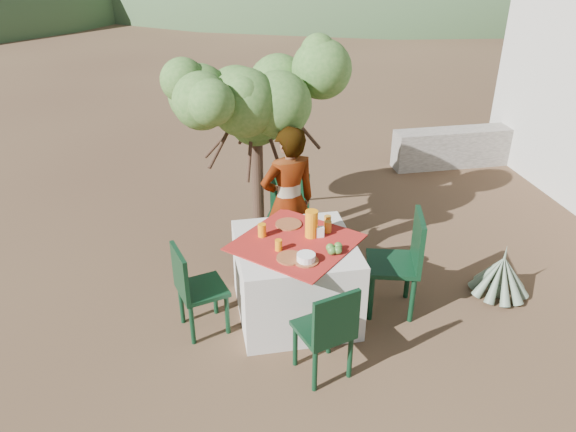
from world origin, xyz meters
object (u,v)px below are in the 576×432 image
(person, at_px, (288,203))
(agave, at_px, (501,276))
(table, at_px, (295,278))
(shrub_tree, at_px, (261,107))
(chair_left, at_px, (194,286))
(chair_right, at_px, (402,259))
(chair_near, at_px, (328,329))
(chair_far, at_px, (288,212))
(juice_pitcher, at_px, (311,224))

(person, distance_m, agave, 2.16)
(table, bearing_deg, shrub_tree, 93.48)
(chair_left, height_order, chair_right, chair_right)
(chair_near, height_order, chair_right, chair_right)
(chair_left, bearing_deg, chair_right, -106.17)
(chair_far, bearing_deg, agave, -8.88)
(chair_left, distance_m, chair_right, 1.86)
(chair_near, height_order, juice_pitcher, juice_pitcher)
(agave, height_order, juice_pitcher, juice_pitcher)
(agave, bearing_deg, juice_pitcher, 175.66)
(chair_left, height_order, shrub_tree, shrub_tree)
(chair_far, height_order, agave, chair_far)
(chair_left, xyz_separation_m, shrub_tree, (0.82, 1.48, 1.08))
(shrub_tree, xyz_separation_m, agave, (2.08, -1.47, -1.35))
(chair_left, xyz_separation_m, person, (0.97, 0.80, 0.31))
(agave, distance_m, juice_pitcher, 1.97)
(chair_near, distance_m, agave, 2.09)
(chair_far, distance_m, chair_left, 1.52)
(chair_near, distance_m, juice_pitcher, 1.01)
(chair_far, xyz_separation_m, juice_pitcher, (0.03, -0.97, 0.38))
(chair_near, height_order, agave, chair_near)
(chair_near, relative_size, shrub_tree, 0.43)
(chair_left, bearing_deg, shrub_tree, -44.16)
(chair_near, relative_size, chair_right, 0.87)
(chair_right, relative_size, person, 0.63)
(chair_far, bearing_deg, chair_near, -69.42)
(chair_left, distance_m, juice_pitcher, 1.14)
(table, xyz_separation_m, juice_pitcher, (0.15, 0.07, 0.51))
(chair_near, distance_m, shrub_tree, 2.50)
(table, height_order, chair_far, chair_far)
(juice_pitcher, bearing_deg, table, -156.25)
(table, relative_size, chair_near, 1.53)
(chair_far, bearing_deg, chair_left, -110.52)
(agave, bearing_deg, chair_left, -179.80)
(table, bearing_deg, juice_pitcher, 23.75)
(chair_left, xyz_separation_m, agave, (2.90, 0.01, -0.27))
(table, height_order, agave, table)
(shrub_tree, distance_m, juice_pitcher, 1.50)
(table, distance_m, chair_far, 1.06)
(chair_near, distance_m, person, 1.60)
(chair_far, distance_m, person, 0.43)
(table, distance_m, chair_right, 0.97)
(chair_far, relative_size, chair_left, 1.07)
(person, bearing_deg, chair_near, 76.74)
(chair_left, xyz_separation_m, chair_right, (1.85, -0.03, 0.07))
(table, distance_m, chair_near, 0.86)
(chair_right, bearing_deg, agave, 107.34)
(table, xyz_separation_m, chair_near, (0.08, -0.85, 0.09))
(table, height_order, shrub_tree, shrub_tree)
(chair_near, bearing_deg, chair_right, -156.38)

